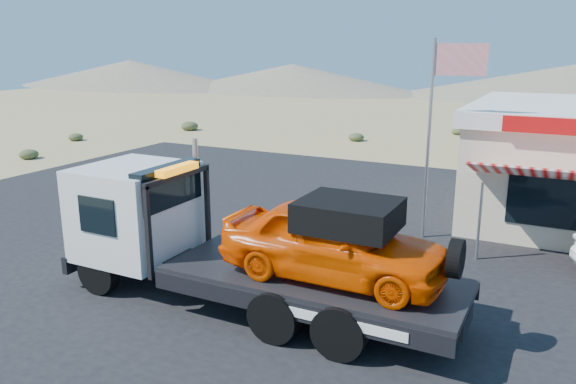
{
  "coord_description": "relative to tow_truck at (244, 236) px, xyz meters",
  "views": [
    {
      "loc": [
        8.46,
        -12.19,
        5.8
      ],
      "look_at": [
        1.01,
        2.49,
        1.5
      ],
      "focal_mm": 35.0,
      "sensor_mm": 36.0,
      "label": 1
    }
  ],
  "objects": [
    {
      "name": "ground",
      "position": [
        -2.21,
        2.03,
        -1.66
      ],
      "size": [
        120.0,
        120.0,
        0.0
      ],
      "primitive_type": "plane",
      "color": "#A08A5B",
      "rests_on": "ground"
    },
    {
      "name": "desert_scrub",
      "position": [
        -17.24,
        12.61,
        -1.38
      ],
      "size": [
        26.18,
        35.55,
        0.66
      ],
      "color": "#384223",
      "rests_on": "ground"
    },
    {
      "name": "asphalt_lot",
      "position": [
        -0.21,
        5.03,
        -1.65
      ],
      "size": [
        32.0,
        24.0,
        0.02
      ],
      "primitive_type": "cube",
      "color": "black",
      "rests_on": "ground"
    },
    {
      "name": "flagpole",
      "position": [
        2.73,
        6.53,
        2.1
      ],
      "size": [
        1.55,
        0.1,
        6.0
      ],
      "color": "#99999E",
      "rests_on": "asphalt_lot"
    },
    {
      "name": "tow_truck",
      "position": [
        0.0,
        0.0,
        0.0
      ],
      "size": [
        9.24,
        2.74,
        3.09
      ],
      "color": "black",
      "rests_on": "asphalt_lot"
    },
    {
      "name": "distant_hills",
      "position": [
        -11.98,
        57.17,
        0.23
      ],
      "size": [
        126.0,
        48.0,
        4.2
      ],
      "color": "#726B59",
      "rests_on": "ground"
    }
  ]
}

